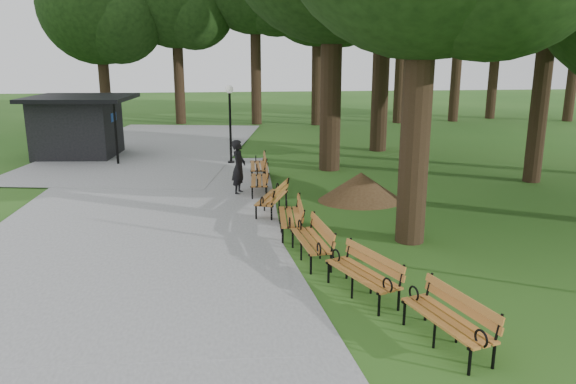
{
  "coord_description": "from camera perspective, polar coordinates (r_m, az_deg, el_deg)",
  "views": [
    {
      "loc": [
        -1.42,
        -12.63,
        4.56
      ],
      "look_at": [
        0.05,
        0.78,
        1.1
      ],
      "focal_mm": 34.73,
      "sensor_mm": 36.0,
      "label": 1
    }
  ],
  "objects": [
    {
      "name": "lamp_post",
      "position": [
        22.73,
        -5.97,
        8.57
      ],
      "size": [
        0.32,
        0.32,
        3.18
      ],
      "color": "black",
      "rests_on": "ground"
    },
    {
      "name": "bench_0",
      "position": [
        9.31,
        15.94,
        -12.48
      ],
      "size": [
        1.15,
        2.0,
        0.88
      ],
      "primitive_type": null,
      "rotation": [
        0.0,
        0.0,
        -1.28
      ],
      "color": "#B66A2A",
      "rests_on": "ground"
    },
    {
      "name": "bench_1",
      "position": [
        10.72,
        7.59,
        -8.35
      ],
      "size": [
        1.31,
        2.0,
        0.88
      ],
      "primitive_type": null,
      "rotation": [
        0.0,
        0.0,
        -1.18
      ],
      "color": "#B66A2A",
      "rests_on": "ground"
    },
    {
      "name": "path",
      "position": [
        16.47,
        -15.03,
        -2.08
      ],
      "size": [
        12.0,
        38.0,
        0.06
      ],
      "primitive_type": "cube",
      "color": "gray",
      "rests_on": "ground"
    },
    {
      "name": "person",
      "position": [
        17.99,
        -5.07,
        2.54
      ],
      "size": [
        0.59,
        0.74,
        1.77
      ],
      "primitive_type": "imported",
      "rotation": [
        0.0,
        0.0,
        1.28
      ],
      "color": "black",
      "rests_on": "ground"
    },
    {
      "name": "dirt_mound",
      "position": [
        17.35,
        7.46,
        0.56
      ],
      "size": [
        2.21,
        2.21,
        0.9
      ],
      "primitive_type": "cone",
      "color": "#47301C",
      "rests_on": "ground"
    },
    {
      "name": "ground",
      "position": [
        13.5,
        0.15,
        -5.35
      ],
      "size": [
        100.0,
        100.0,
        0.0
      ],
      "primitive_type": "plane",
      "color": "#255317",
      "rests_on": "ground"
    },
    {
      "name": "bench_6",
      "position": [
        20.33,
        -3.12,
        2.68
      ],
      "size": [
        0.7,
        1.92,
        0.88
      ],
      "primitive_type": null,
      "rotation": [
        0.0,
        0.0,
        -1.6
      ],
      "color": "#B66A2A",
      "rests_on": "ground"
    },
    {
      "name": "bench_5",
      "position": [
        18.07,
        -2.98,
        1.19
      ],
      "size": [
        0.74,
        1.93,
        0.88
      ],
      "primitive_type": null,
      "rotation": [
        0.0,
        0.0,
        -1.63
      ],
      "color": "#B66A2A",
      "rests_on": "ground"
    },
    {
      "name": "bench_4",
      "position": [
        15.93,
        -1.68,
        -0.61
      ],
      "size": [
        1.25,
        2.0,
        0.88
      ],
      "primitive_type": null,
      "rotation": [
        0.0,
        0.0,
        -1.92
      ],
      "color": "#B66A2A",
      "rests_on": "ground"
    },
    {
      "name": "bench_3",
      "position": [
        14.11,
        0.21,
        -2.59
      ],
      "size": [
        0.75,
        1.94,
        0.88
      ],
      "primitive_type": null,
      "rotation": [
        0.0,
        0.0,
        -1.63
      ],
      "color": "#B66A2A",
      "rests_on": "ground"
    },
    {
      "name": "bench_2",
      "position": [
        12.41,
        2.36,
        -5.01
      ],
      "size": [
        0.85,
        1.96,
        0.88
      ],
      "primitive_type": null,
      "rotation": [
        0.0,
        0.0,
        -1.46
      ],
      "color": "#B66A2A",
      "rests_on": "ground"
    },
    {
      "name": "kiosk",
      "position": [
        25.92,
        -20.79,
        6.28
      ],
      "size": [
        4.55,
        4.05,
        2.64
      ],
      "primitive_type": null,
      "rotation": [
        0.0,
        0.0,
        -0.1
      ],
      "color": "black",
      "rests_on": "ground"
    }
  ]
}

